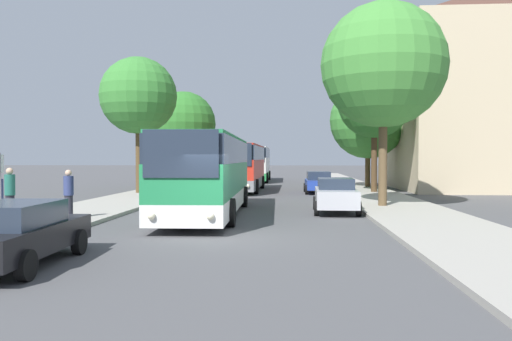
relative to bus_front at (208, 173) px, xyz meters
name	(u,v)px	position (x,y,z in m)	size (l,w,h in m)	color
ground_plane	(227,236)	(1.50, -5.54, -1.75)	(300.00, 300.00, 0.00)	#4C4C4F
sidewalk_left	(7,231)	(-5.50, -5.54, -1.68)	(4.00, 120.00, 0.15)	#A39E93
sidewalk_right	(462,236)	(8.50, -5.54, -1.68)	(4.00, 120.00, 0.15)	#A39E93
bus_front	(208,173)	(0.00, 0.00, 0.00)	(3.05, 12.10, 3.27)	silver
bus_middle	(243,166)	(-0.01, 15.36, 0.04)	(2.79, 10.61, 3.35)	gray
bus_rear	(256,163)	(-0.09, 30.91, 0.11)	(2.81, 12.00, 3.50)	#238942
parked_car_left_curb	(15,233)	(-2.61, -10.11, -1.01)	(2.10, 4.44, 1.42)	black
parked_car_right_near	(336,195)	(5.41, 1.33, -0.96)	(2.00, 4.20, 1.51)	#B7B7BC
parked_car_right_far	(319,182)	(5.36, 13.61, -0.99)	(1.95, 4.35, 1.48)	#233D9E
bus_stop_sign	(0,181)	(-5.99, -5.08, -0.10)	(0.08, 0.45, 2.41)	gray
pedestrian_waiting_far	(10,193)	(-6.71, -3.28, -0.64)	(0.36, 0.36, 1.89)	#23232D
pedestrian_walking_back	(69,194)	(-4.78, -2.71, -0.68)	(0.36, 0.36, 1.81)	#23232D
tree_left_near	(138,96)	(-6.38, 11.07, 4.66)	(4.96, 4.96, 8.77)	#513D23
tree_left_far	(184,124)	(-5.60, 21.11, 3.54)	(5.47, 5.47, 7.88)	#47331E
tree_right_near	(383,65)	(7.78, 3.22, 5.00)	(5.87, 5.87, 9.55)	brown
tree_right_mid	(374,101)	(9.00, 12.97, 4.41)	(4.93, 4.93, 8.50)	#47331E
tree_right_far	(368,121)	(9.53, 19.20, 3.59)	(5.99, 5.99, 8.20)	#513D23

